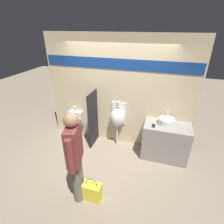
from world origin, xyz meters
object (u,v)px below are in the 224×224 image
cell_phone (153,126)px  shopping_bag (92,191)px  person_in_vest (75,155)px  urinal_near_counter (117,118)px  toilet (74,129)px  sink_basin (166,121)px

cell_phone → shopping_bag: cell_phone is taller
person_in_vest → shopping_bag: (0.25, 0.01, -0.77)m
urinal_near_counter → shopping_bag: urinal_near_counter is taller
toilet → shopping_bag: bearing=-52.5°
sink_basin → shopping_bag: size_ratio=0.71×
toilet → shopping_bag: toilet is taller
cell_phone → shopping_bag: (-0.86, -1.45, -0.69)m
sink_basin → cell_phone: bearing=-146.0°
toilet → person_in_vest: bearing=-58.9°
cell_phone → toilet: size_ratio=0.15×
toilet → person_in_vest: (0.96, -1.59, 0.63)m
person_in_vest → shopping_bag: bearing=-102.9°
sink_basin → person_in_vest: size_ratio=0.20×
urinal_near_counter → shopping_bag: size_ratio=2.46×
cell_phone → sink_basin: bearing=34.0°
shopping_bag → person_in_vest: bearing=-177.3°
urinal_near_counter → person_in_vest: (-0.22, -1.73, 0.17)m
sink_basin → cell_phone: sink_basin is taller
sink_basin → toilet: bearing=-178.8°
cell_phone → person_in_vest: bearing=-127.3°
cell_phone → shopping_bag: bearing=-120.7°
sink_basin → urinal_near_counter: bearing=175.4°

